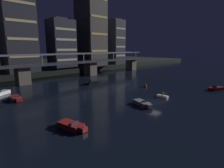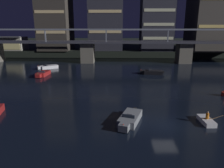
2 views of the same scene
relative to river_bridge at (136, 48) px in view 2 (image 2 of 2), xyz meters
The scene contains 12 objects.
ground_plane 40.05m from the river_bridge, 90.00° to the right, with size 400.00×400.00×0.00m, color black.
far_riverbank 48.11m from the river_bridge, 90.00° to the left, with size 240.00×80.00×2.20m, color black.
river_bridge is the anchor object (origin of this frame).
tower_west_low 32.57m from the river_bridge, 151.85° to the left, with size 9.95×12.86×31.04m.
tower_west_tall 22.17m from the river_bridge, 121.34° to the left, with size 11.24×11.46×31.54m.
tower_central 17.04m from the river_bridge, 58.36° to the left, with size 10.33×8.66×21.67m.
waterfront_pavilion 44.35m from the river_bridge, 164.42° to the left, with size 12.40×7.40×4.70m.
speedboat_near_center 15.78m from the river_bridge, 80.98° to the right, with size 5.23×2.22×1.16m.
speedboat_near_right 24.31m from the river_bridge, 156.48° to the right, with size 4.79×3.80×1.16m.
speedboat_mid_center 39.63m from the river_bridge, 95.49° to the right, with size 2.94×5.14×1.16m.
speedboat_mid_right 27.27m from the river_bridge, 140.41° to the right, with size 2.08×5.22×1.16m.
dinghy_with_paddler 39.60m from the river_bridge, 83.51° to the right, with size 2.43×2.65×1.36m.
Camera 2 is at (-5.16, -20.41, 10.02)m, focal length 33.90 mm.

